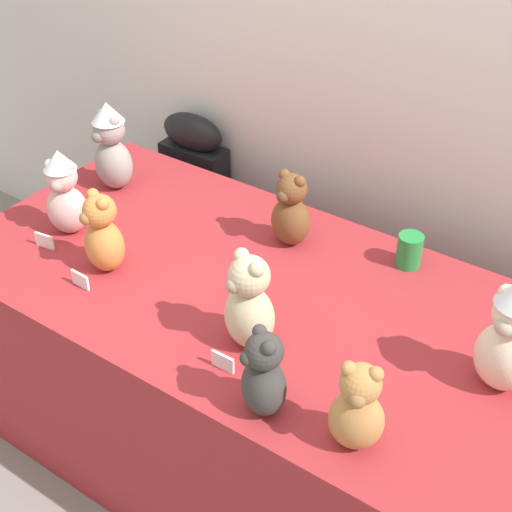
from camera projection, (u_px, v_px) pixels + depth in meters
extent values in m
plane|color=gray|center=(215.00, 502.00, 2.51)|extent=(10.00, 10.00, 0.00)
cube|color=silver|center=(383.00, 52.00, 2.39)|extent=(7.00, 0.08, 2.60)
cube|color=maroon|center=(256.00, 379.00, 2.44)|extent=(1.96, 0.97, 0.79)
cube|color=black|center=(198.00, 226.00, 3.19)|extent=(0.28, 0.13, 0.78)
ellipsoid|color=black|center=(193.00, 132.00, 2.92)|extent=(0.28, 0.13, 0.15)
ellipsoid|color=#D17F3D|center=(105.00, 245.00, 2.24)|extent=(0.17, 0.16, 0.17)
sphere|color=#D17F3D|center=(99.00, 211.00, 2.16)|extent=(0.10, 0.10, 0.10)
sphere|color=#D17F3D|center=(93.00, 195.00, 2.16)|extent=(0.04, 0.04, 0.04)
sphere|color=#D17F3D|center=(103.00, 204.00, 2.12)|extent=(0.04, 0.04, 0.04)
sphere|color=#A06536|center=(86.00, 218.00, 2.15)|extent=(0.04, 0.04, 0.04)
ellipsoid|color=beige|center=(68.00, 210.00, 2.41)|extent=(0.17, 0.16, 0.17)
sphere|color=beige|center=(62.00, 176.00, 2.33)|extent=(0.10, 0.10, 0.10)
sphere|color=beige|center=(50.00, 165.00, 2.31)|extent=(0.04, 0.04, 0.04)
sphere|color=beige|center=(69.00, 166.00, 2.30)|extent=(0.04, 0.04, 0.04)
sphere|color=#A88783|center=(57.00, 186.00, 2.30)|extent=(0.04, 0.04, 0.04)
cone|color=silver|center=(58.00, 160.00, 2.30)|extent=(0.11, 0.11, 0.07)
ellipsoid|color=#383533|center=(264.00, 386.00, 1.77)|extent=(0.17, 0.16, 0.16)
sphere|color=#383533|center=(264.00, 351.00, 1.70)|extent=(0.10, 0.10, 0.10)
sphere|color=#383533|center=(260.00, 331.00, 1.70)|extent=(0.04, 0.04, 0.04)
sphere|color=#383533|center=(269.00, 348.00, 1.66)|extent=(0.04, 0.04, 0.04)
sphere|color=#32302E|center=(248.00, 358.00, 1.70)|extent=(0.04, 0.04, 0.04)
ellipsoid|color=gray|center=(114.00, 164.00, 2.64)|extent=(0.18, 0.16, 0.19)
sphere|color=gray|center=(109.00, 130.00, 2.55)|extent=(0.11, 0.11, 0.11)
sphere|color=gray|center=(102.00, 115.00, 2.55)|extent=(0.04, 0.04, 0.04)
sphere|color=gray|center=(113.00, 121.00, 2.51)|extent=(0.04, 0.04, 0.04)
sphere|color=slate|center=(98.00, 136.00, 2.53)|extent=(0.05, 0.05, 0.05)
cone|color=silver|center=(107.00, 112.00, 2.51)|extent=(0.12, 0.12, 0.07)
ellipsoid|color=beige|center=(504.00, 357.00, 1.83)|extent=(0.18, 0.16, 0.19)
sphere|color=beige|center=(507.00, 293.00, 1.74)|extent=(0.04, 0.04, 0.04)
sphere|color=#ABA08A|center=(504.00, 327.00, 1.73)|extent=(0.05, 0.05, 0.05)
ellipsoid|color=#B27A42|center=(356.00, 420.00, 1.69)|extent=(0.16, 0.15, 0.16)
sphere|color=#B27A42|center=(361.00, 384.00, 1.61)|extent=(0.10, 0.10, 0.10)
sphere|color=#B27A42|center=(349.00, 369.00, 1.60)|extent=(0.04, 0.04, 0.04)
sphere|color=#B27A42|center=(376.00, 374.00, 1.59)|extent=(0.04, 0.04, 0.04)
sphere|color=olive|center=(357.00, 400.00, 1.59)|extent=(0.04, 0.04, 0.04)
ellipsoid|color=brown|center=(291.00, 221.00, 2.35)|extent=(0.15, 0.13, 0.17)
sphere|color=brown|center=(292.00, 189.00, 2.28)|extent=(0.10, 0.10, 0.10)
sphere|color=brown|center=(284.00, 175.00, 2.27)|extent=(0.04, 0.04, 0.04)
sphere|color=brown|center=(300.00, 181.00, 2.24)|extent=(0.04, 0.04, 0.04)
sphere|color=brown|center=(283.00, 196.00, 2.26)|extent=(0.04, 0.04, 0.04)
ellipsoid|color=#CCB78E|center=(249.00, 317.00, 1.96)|extent=(0.19, 0.18, 0.19)
sphere|color=#CCB78E|center=(249.00, 276.00, 1.88)|extent=(0.11, 0.11, 0.11)
sphere|color=#CCB78E|center=(241.00, 256.00, 1.87)|extent=(0.04, 0.04, 0.04)
sphere|color=#CCB78E|center=(257.00, 269.00, 1.83)|extent=(0.04, 0.04, 0.04)
sphere|color=#9D8E71|center=(234.00, 286.00, 1.86)|extent=(0.05, 0.05, 0.05)
cylinder|color=#238C3D|center=(409.00, 251.00, 2.27)|extent=(0.08, 0.08, 0.11)
cube|color=white|center=(80.00, 280.00, 2.20)|extent=(0.07, 0.01, 0.05)
cube|color=white|center=(44.00, 241.00, 2.37)|extent=(0.07, 0.02, 0.05)
cube|color=white|center=(223.00, 362.00, 1.92)|extent=(0.07, 0.01, 0.05)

